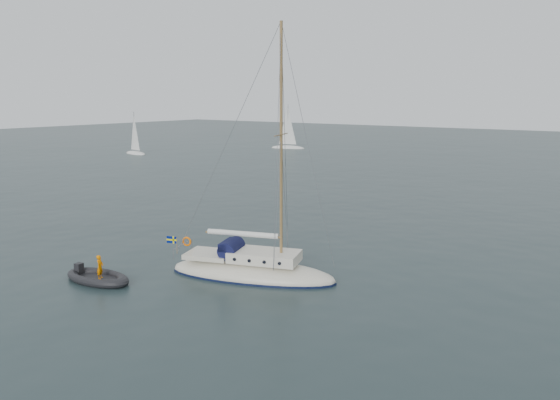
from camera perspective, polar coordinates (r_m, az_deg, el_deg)
The scene contains 6 objects.
ground at distance 28.93m, azimuth -1.25°, elevation -9.04°, with size 300.00×300.00×0.00m, color black.
sailboat at distance 30.15m, azimuth -2.95°, elevation -6.08°, with size 9.93×2.97×14.14m.
dinghy at distance 31.58m, azimuth -8.52°, elevation -7.07°, with size 3.10×1.40×0.44m.
rib at distance 31.23m, azimuth -18.53°, elevation -7.64°, with size 4.17×1.90×1.51m.
distant_yacht_a at distance 97.31m, azimuth -14.94°, elevation 6.58°, with size 5.76×3.07×7.63m.
distant_yacht_c at distance 104.18m, azimuth 0.81°, elevation 7.46°, with size 6.60×3.52×8.75m.
Camera 1 is at (16.32, -21.78, 9.82)m, focal length 35.00 mm.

